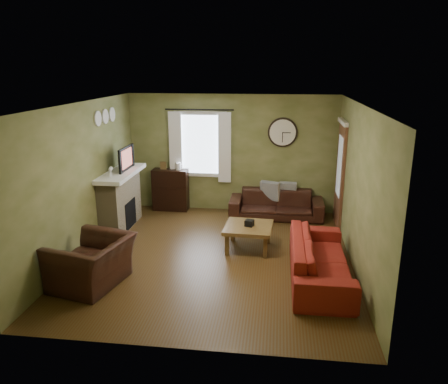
# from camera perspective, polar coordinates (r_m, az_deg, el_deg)

# --- Properties ---
(floor) EXTENTS (4.60, 5.20, 0.00)m
(floor) POSITION_cam_1_polar(r_m,az_deg,el_deg) (7.66, -1.13, -8.38)
(floor) COLOR #432D14
(floor) RESTS_ON ground
(ceiling) EXTENTS (4.60, 5.20, 0.00)m
(ceiling) POSITION_cam_1_polar(r_m,az_deg,el_deg) (6.99, -1.25, 11.40)
(ceiling) COLOR white
(ceiling) RESTS_ON ground
(wall_left) EXTENTS (0.00, 5.20, 2.60)m
(wall_left) POSITION_cam_1_polar(r_m,az_deg,el_deg) (7.87, -17.99, 1.55)
(wall_left) COLOR olive
(wall_left) RESTS_ON ground
(wall_right) EXTENTS (0.00, 5.20, 2.60)m
(wall_right) POSITION_cam_1_polar(r_m,az_deg,el_deg) (7.25, 17.10, 0.41)
(wall_right) COLOR olive
(wall_right) RESTS_ON ground
(wall_back) EXTENTS (4.60, 0.00, 2.60)m
(wall_back) POSITION_cam_1_polar(r_m,az_deg,el_deg) (9.73, 1.04, 5.03)
(wall_back) COLOR olive
(wall_back) RESTS_ON ground
(wall_front) EXTENTS (4.60, 0.00, 2.60)m
(wall_front) POSITION_cam_1_polar(r_m,az_deg,el_deg) (4.79, -5.73, -7.03)
(wall_front) COLOR olive
(wall_front) RESTS_ON ground
(fireplace) EXTENTS (0.40, 1.40, 1.10)m
(fireplace) POSITION_cam_1_polar(r_m,az_deg,el_deg) (9.02, -13.40, -1.24)
(fireplace) COLOR #9B8B6C
(fireplace) RESTS_ON floor
(firebox) EXTENTS (0.04, 0.60, 0.55)m
(firebox) POSITION_cam_1_polar(r_m,az_deg,el_deg) (9.03, -12.17, -2.81)
(firebox) COLOR black
(firebox) RESTS_ON fireplace
(mantel) EXTENTS (0.58, 1.60, 0.08)m
(mantel) POSITION_cam_1_polar(r_m,az_deg,el_deg) (8.85, -13.46, 2.39)
(mantel) COLOR white
(mantel) RESTS_ON fireplace
(tv) EXTENTS (0.08, 0.60, 0.35)m
(tv) POSITION_cam_1_polar(r_m,az_deg,el_deg) (8.93, -13.10, 3.95)
(tv) COLOR black
(tv) RESTS_ON mantel
(tv_screen) EXTENTS (0.02, 0.62, 0.36)m
(tv_screen) POSITION_cam_1_polar(r_m,az_deg,el_deg) (8.90, -12.64, 4.30)
(tv_screen) COLOR #994C3F
(tv_screen) RESTS_ON mantel
(medallion_left) EXTENTS (0.28, 0.28, 0.03)m
(medallion_left) POSITION_cam_1_polar(r_m,az_deg,el_deg) (8.42, -16.15, 9.20)
(medallion_left) COLOR white
(medallion_left) RESTS_ON wall_left
(medallion_mid) EXTENTS (0.28, 0.28, 0.03)m
(medallion_mid) POSITION_cam_1_polar(r_m,az_deg,el_deg) (8.74, -15.25, 9.51)
(medallion_mid) COLOR white
(medallion_mid) RESTS_ON wall_left
(medallion_right) EXTENTS (0.28, 0.28, 0.03)m
(medallion_right) POSITION_cam_1_polar(r_m,az_deg,el_deg) (9.06, -14.42, 9.78)
(medallion_right) COLOR white
(medallion_right) RESTS_ON wall_left
(window_pane) EXTENTS (1.00, 0.02, 1.30)m
(window_pane) POSITION_cam_1_polar(r_m,az_deg,el_deg) (9.77, -3.07, 6.25)
(window_pane) COLOR silver
(window_pane) RESTS_ON wall_back
(curtain_rod) EXTENTS (0.03, 0.03, 1.50)m
(curtain_rod) POSITION_cam_1_polar(r_m,az_deg,el_deg) (9.57, -3.25, 10.69)
(curtain_rod) COLOR black
(curtain_rod) RESTS_ON wall_back
(curtain_left) EXTENTS (0.28, 0.04, 1.55)m
(curtain_left) POSITION_cam_1_polar(r_m,az_deg,el_deg) (9.79, -6.36, 5.90)
(curtain_left) COLOR white
(curtain_left) RESTS_ON wall_back
(curtain_right) EXTENTS (0.28, 0.04, 1.55)m
(curtain_right) POSITION_cam_1_polar(r_m,az_deg,el_deg) (9.60, 0.08, 5.79)
(curtain_right) COLOR white
(curtain_right) RESTS_ON wall_back
(wall_clock) EXTENTS (0.64, 0.06, 0.64)m
(wall_clock) POSITION_cam_1_polar(r_m,az_deg,el_deg) (9.54, 7.67, 7.71)
(wall_clock) COLOR white
(wall_clock) RESTS_ON wall_back
(door) EXTENTS (0.05, 0.90, 2.10)m
(door) POSITION_cam_1_polar(r_m,az_deg,el_deg) (9.08, 14.91, 2.05)
(door) COLOR brown
(door) RESTS_ON floor
(bookshelf) EXTENTS (0.79, 0.34, 0.94)m
(bookshelf) POSITION_cam_1_polar(r_m,az_deg,el_deg) (9.98, -6.99, 0.30)
(bookshelf) COLOR black
(bookshelf) RESTS_ON floor
(book) EXTENTS (0.23, 0.25, 0.02)m
(book) POSITION_cam_1_polar(r_m,az_deg,el_deg) (9.94, -6.67, 3.16)
(book) COLOR brown
(book) RESTS_ON bookshelf
(sofa_brown) EXTENTS (2.00, 0.78, 0.58)m
(sofa_brown) POSITION_cam_1_polar(r_m,az_deg,el_deg) (9.53, 6.83, -1.59)
(sofa_brown) COLOR black
(sofa_brown) RESTS_ON floor
(pillow_left) EXTENTS (0.43, 0.26, 0.42)m
(pillow_left) POSITION_cam_1_polar(r_m,az_deg,el_deg) (9.59, 6.03, 0.16)
(pillow_left) COLOR gray
(pillow_left) RESTS_ON sofa_brown
(pillow_right) EXTENTS (0.38, 0.15, 0.37)m
(pillow_right) POSITION_cam_1_polar(r_m,az_deg,el_deg) (9.67, 8.33, 0.22)
(pillow_right) COLOR gray
(pillow_right) RESTS_ON sofa_brown
(sofa_red) EXTENTS (0.87, 2.22, 0.65)m
(sofa_red) POSITION_cam_1_polar(r_m,az_deg,el_deg) (6.95, 12.42, -8.52)
(sofa_red) COLOR maroon
(sofa_red) RESTS_ON floor
(armchair) EXTENTS (1.19, 1.30, 0.72)m
(armchair) POSITION_cam_1_polar(r_m,az_deg,el_deg) (6.87, -16.89, -8.79)
(armchair) COLOR black
(armchair) RESTS_ON floor
(coffee_table) EXTENTS (0.87, 0.87, 0.44)m
(coffee_table) POSITION_cam_1_polar(r_m,az_deg,el_deg) (7.88, 3.21, -5.92)
(coffee_table) COLOR brown
(coffee_table) RESTS_ON floor
(tissue_box) EXTENTS (0.17, 0.17, 0.11)m
(tissue_box) POSITION_cam_1_polar(r_m,az_deg,el_deg) (7.80, 3.32, -4.74)
(tissue_box) COLOR black
(tissue_box) RESTS_ON coffee_table
(wine_glass_a) EXTENTS (0.07, 0.07, 0.19)m
(wine_glass_a) POSITION_cam_1_polar(r_m,az_deg,el_deg) (8.34, -14.62, 2.43)
(wine_glass_a) COLOR white
(wine_glass_a) RESTS_ON mantel
(wine_glass_b) EXTENTS (0.07, 0.07, 0.20)m
(wine_glass_b) POSITION_cam_1_polar(r_m,az_deg,el_deg) (8.38, -14.51, 2.55)
(wine_glass_b) COLOR white
(wine_glass_b) RESTS_ON mantel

